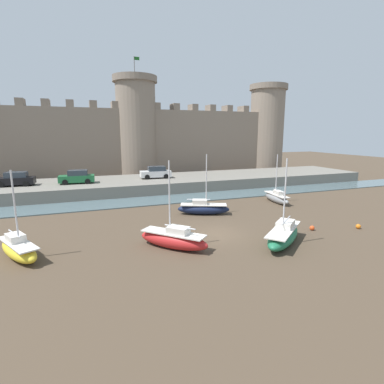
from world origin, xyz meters
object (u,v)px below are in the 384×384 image
Objects in this scene: sailboat_near_channel_right at (18,249)px; sailboat_foreground_right at (174,239)px; sailboat_midflat_left at (203,208)px; mooring_buoy_near_shore at (358,226)px; car_quay_west at (16,179)px; car_quay_east at (156,172)px; mooring_buoy_mid_mud at (312,228)px; sailboat_midflat_right at (276,197)px; sailboat_foreground_centre at (283,235)px; car_quay_centre_west at (77,177)px.

sailboat_foreground_right is at bearing -10.50° from sailboat_near_channel_right.
sailboat_midflat_left is 12.98m from mooring_buoy_near_shore.
mooring_buoy_near_shore is 35.74m from car_quay_west.
car_quay_east is at bearing 55.88° from sailboat_near_channel_right.
mooring_buoy_mid_mud is (20.61, -1.98, -0.42)m from sailboat_near_channel_right.
sailboat_midflat_right is at bearing 70.56° from mooring_buoy_mid_mud.
sailboat_midflat_right is (7.13, 10.62, -0.06)m from sailboat_foreground_centre.
sailboat_midflat_right is at bearing 31.22° from sailboat_foreground_right.
sailboat_near_channel_right is 20.71m from mooring_buoy_mid_mud.
sailboat_foreground_centre is 1.41× the size of car_quay_east.
mooring_buoy_near_shore is at bearing -86.84° from sailboat_midflat_right.
sailboat_foreground_centre is 23.61m from car_quay_east.
car_quay_centre_west is at bearing -175.15° from car_quay_east.
car_quay_east reaches higher than mooring_buoy_mid_mud.
sailboat_foreground_centre is at bearing -123.88° from sailboat_midflat_right.
mooring_buoy_mid_mud is (6.21, -7.35, -0.39)m from sailboat_midflat_left.
sailboat_foreground_centre reaches higher than car_quay_centre_west.
car_quay_east is (4.06, 21.48, 1.61)m from sailboat_foreground_right.
car_quay_centre_west is at bearing 120.60° from sailboat_foreground_centre.
car_quay_centre_west reaches higher than mooring_buoy_near_shore.
mooring_buoy_mid_mud is 3.86m from mooring_buoy_near_shore.
car_quay_west is at bearing 155.21° from sailboat_midflat_right.
car_quay_east is (-1.01, 14.39, 1.66)m from sailboat_midflat_left.
sailboat_foreground_right reaches higher than car_quay_centre_west.
car_quay_east is at bearing 0.65° from car_quay_west.
sailboat_near_channel_right is (-16.66, 3.58, -0.02)m from sailboat_foreground_centre.
sailboat_foreground_right is at bearing -59.29° from car_quay_west.
sailboat_foreground_centre reaches higher than mooring_buoy_mid_mud.
mooring_buoy_near_shore is 25.31m from car_quay_east.
sailboat_midflat_right is at bearing -24.79° from car_quay_west.
sailboat_midflat_right is at bearing 10.10° from sailboat_midflat_left.
mooring_buoy_near_shore is (0.55, -10.00, -0.38)m from sailboat_midflat_right.
sailboat_midflat_right is 1.25× the size of car_quay_west.
mooring_buoy_near_shore is (15.02, -1.23, -0.44)m from sailboat_foreground_right.
sailboat_foreground_centre is at bearing -157.99° from mooring_buoy_mid_mud.
sailboat_foreground_right is 16.92m from sailboat_midflat_right.
sailboat_midflat_left is 0.97× the size of sailboat_foreground_right.
sailboat_midflat_left is at bearing 140.07° from mooring_buoy_near_shore.
sailboat_foreground_right is 24.82m from car_quay_west.
sailboat_midflat_right is 13.80× the size of mooring_buoy_near_shore.
mooring_buoy_mid_mud is (-3.19, -9.02, -0.38)m from sailboat_midflat_right.
car_quay_west is (-27.11, 12.52, 1.67)m from sailboat_midflat_right.
sailboat_near_channel_right reaches higher than car_quay_centre_west.
car_quay_east is (10.02, 0.85, 0.00)m from car_quay_centre_west.
mooring_buoy_near_shore is at bearing -6.94° from sailboat_near_channel_right.
car_quay_east is at bearing 98.00° from sailboat_foreground_centre.
car_quay_west is (-23.93, 21.55, 2.05)m from mooring_buoy_mid_mud.
sailboat_foreground_centre reaches higher than sailboat_midflat_right.
sailboat_near_channel_right is (-9.33, 1.73, -0.02)m from sailboat_foreground_right.
car_quay_east is (13.38, 19.75, 1.64)m from sailboat_near_channel_right.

